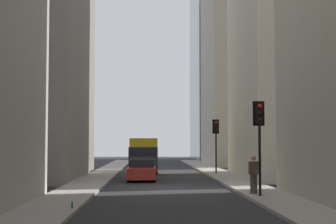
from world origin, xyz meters
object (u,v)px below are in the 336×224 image
(traffic_light_midblock, at_px, (216,134))
(discarded_bottle, at_px, (72,205))
(sedan_red, at_px, (142,170))
(traffic_light_foreground, at_px, (259,126))
(delivery_truck, at_px, (144,155))
(pedestrian, at_px, (254,173))

(traffic_light_midblock, relative_size, discarded_bottle, 15.35)
(sedan_red, height_order, traffic_light_foreground, traffic_light_foreground)
(traffic_light_foreground, bearing_deg, sedan_red, 24.62)
(traffic_light_foreground, bearing_deg, delivery_truck, 14.33)
(traffic_light_midblock, relative_size, pedestrian, 2.40)
(traffic_light_midblock, xyz_separation_m, discarded_bottle, (-22.16, 7.82, -2.94))
(delivery_truck, distance_m, pedestrian, 20.71)
(delivery_truck, xyz_separation_m, sedan_red, (-9.30, -0.00, -0.80))
(traffic_light_midblock, distance_m, pedestrian, 17.00)
(traffic_light_foreground, xyz_separation_m, discarded_bottle, (-4.29, 7.56, -2.96))
(traffic_light_midblock, bearing_deg, sedan_red, 137.53)
(pedestrian, distance_m, discarded_bottle, 9.20)
(delivery_truck, distance_m, traffic_light_foreground, 21.77)
(sedan_red, distance_m, discarded_bottle, 16.17)
(traffic_light_foreground, bearing_deg, discarded_bottle, 119.58)
(sedan_red, bearing_deg, discarded_bottle, 172.22)
(sedan_red, relative_size, traffic_light_midblock, 1.04)
(pedestrian, bearing_deg, traffic_light_midblock, -1.14)
(traffic_light_midblock, bearing_deg, discarded_bottle, 160.57)
(discarded_bottle, bearing_deg, delivery_truck, -4.94)
(sedan_red, height_order, traffic_light_midblock, traffic_light_midblock)
(pedestrian, relative_size, discarded_bottle, 6.41)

